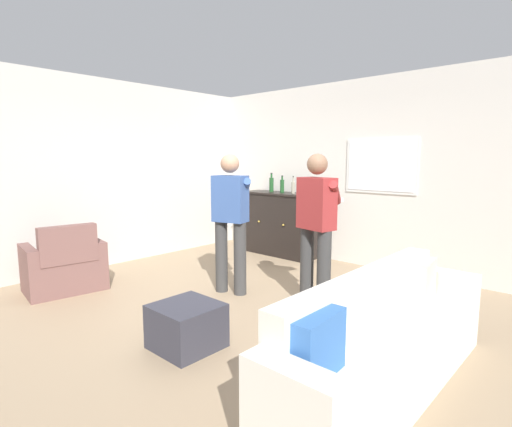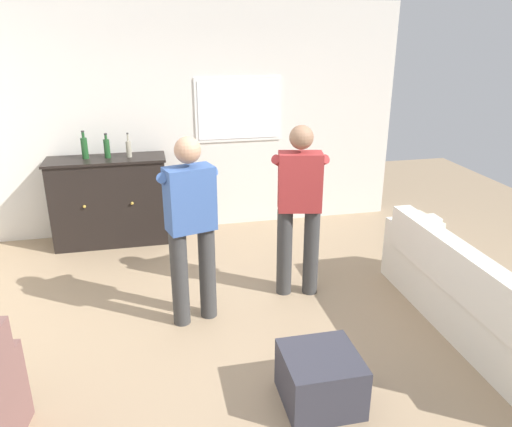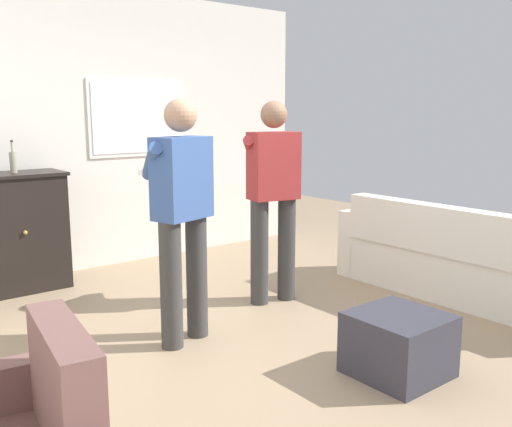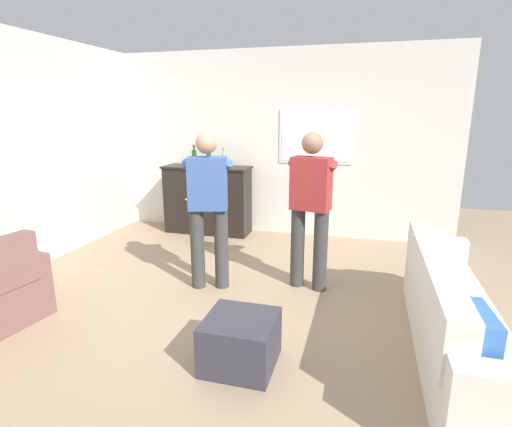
{
  "view_description": "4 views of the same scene",
  "coord_description": "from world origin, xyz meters",
  "px_view_note": "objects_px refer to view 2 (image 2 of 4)",
  "views": [
    {
      "loc": [
        3.11,
        -2.91,
        1.63
      ],
      "look_at": [
        0.12,
        0.36,
        1.02
      ],
      "focal_mm": 28.0,
      "sensor_mm": 36.0,
      "label": 1
    },
    {
      "loc": [
        -0.59,
        -3.59,
        2.51
      ],
      "look_at": [
        0.26,
        0.32,
        1.0
      ],
      "focal_mm": 35.0,
      "sensor_mm": 36.0,
      "label": 2
    },
    {
      "loc": [
        -2.27,
        -2.92,
        1.6
      ],
      "look_at": [
        0.3,
        0.31,
        0.85
      ],
      "focal_mm": 40.0,
      "sensor_mm": 36.0,
      "label": 3
    },
    {
      "loc": [
        1.29,
        -3.45,
        1.87
      ],
      "look_at": [
        0.21,
        0.45,
        0.85
      ],
      "focal_mm": 28.0,
      "sensor_mm": 36.0,
      "label": 4
    }
  ],
  "objects_px": {
    "couch": "(472,299)",
    "person_standing_right": "(299,203)",
    "bottle_spirits_clear": "(85,147)",
    "ottoman": "(320,378)",
    "bottle_wine_green": "(129,149)",
    "sideboard_cabinet": "(110,201)",
    "person_standing_left": "(191,223)",
    "bottle_liquor_amber": "(107,148)"
  },
  "relations": [
    {
      "from": "couch",
      "to": "ottoman",
      "type": "height_order",
      "value": "couch"
    },
    {
      "from": "ottoman",
      "to": "person_standing_right",
      "type": "distance_m",
      "value": 1.74
    },
    {
      "from": "sideboard_cabinet",
      "to": "bottle_liquor_amber",
      "type": "height_order",
      "value": "bottle_liquor_amber"
    },
    {
      "from": "ottoman",
      "to": "person_standing_left",
      "type": "height_order",
      "value": "person_standing_left"
    },
    {
      "from": "bottle_spirits_clear",
      "to": "ottoman",
      "type": "xyz_separation_m",
      "value": [
        1.78,
        -3.23,
        -1.0
      ]
    },
    {
      "from": "person_standing_left",
      "to": "sideboard_cabinet",
      "type": "bearing_deg",
      "value": 112.69
    },
    {
      "from": "couch",
      "to": "bottle_spirits_clear",
      "type": "distance_m",
      "value": 4.36
    },
    {
      "from": "bottle_spirits_clear",
      "to": "person_standing_right",
      "type": "bearing_deg",
      "value": -39.25
    },
    {
      "from": "couch",
      "to": "sideboard_cabinet",
      "type": "bearing_deg",
      "value": 139.37
    },
    {
      "from": "couch",
      "to": "person_standing_right",
      "type": "relative_size",
      "value": 1.43
    },
    {
      "from": "person_standing_left",
      "to": "person_standing_right",
      "type": "relative_size",
      "value": 1.0
    },
    {
      "from": "person_standing_right",
      "to": "bottle_wine_green",
      "type": "bearing_deg",
      "value": 133.56
    },
    {
      "from": "ottoman",
      "to": "person_standing_right",
      "type": "relative_size",
      "value": 0.31
    },
    {
      "from": "bottle_wine_green",
      "to": "bottle_liquor_amber",
      "type": "relative_size",
      "value": 1.0
    },
    {
      "from": "couch",
      "to": "bottle_spirits_clear",
      "type": "height_order",
      "value": "bottle_spirits_clear"
    },
    {
      "from": "bottle_spirits_clear",
      "to": "person_standing_right",
      "type": "height_order",
      "value": "person_standing_right"
    },
    {
      "from": "couch",
      "to": "person_standing_right",
      "type": "distance_m",
      "value": 1.71
    },
    {
      "from": "bottle_liquor_amber",
      "to": "bottle_spirits_clear",
      "type": "xyz_separation_m",
      "value": [
        -0.25,
        0.01,
        0.01
      ]
    },
    {
      "from": "sideboard_cabinet",
      "to": "couch",
      "type": "bearing_deg",
      "value": -40.63
    },
    {
      "from": "person_standing_left",
      "to": "ottoman",
      "type": "bearing_deg",
      "value": -59.29
    },
    {
      "from": "sideboard_cabinet",
      "to": "person_standing_right",
      "type": "distance_m",
      "value": 2.51
    },
    {
      "from": "person_standing_right",
      "to": "bottle_spirits_clear",
      "type": "bearing_deg",
      "value": 140.75
    },
    {
      "from": "sideboard_cabinet",
      "to": "bottle_wine_green",
      "type": "xyz_separation_m",
      "value": [
        0.28,
        0.0,
        0.63
      ]
    },
    {
      "from": "bottle_wine_green",
      "to": "person_standing_left",
      "type": "distance_m",
      "value": 2.01
    },
    {
      "from": "sideboard_cabinet",
      "to": "bottle_wine_green",
      "type": "relative_size",
      "value": 4.8
    },
    {
      "from": "bottle_wine_green",
      "to": "bottle_spirits_clear",
      "type": "distance_m",
      "value": 0.5
    },
    {
      "from": "ottoman",
      "to": "person_standing_left",
      "type": "distance_m",
      "value": 1.65
    },
    {
      "from": "couch",
      "to": "sideboard_cabinet",
      "type": "relative_size",
      "value": 1.76
    },
    {
      "from": "bottle_spirits_clear",
      "to": "ottoman",
      "type": "height_order",
      "value": "bottle_spirits_clear"
    },
    {
      "from": "bottle_liquor_amber",
      "to": "person_standing_right",
      "type": "relative_size",
      "value": 0.17
    },
    {
      "from": "sideboard_cabinet",
      "to": "bottle_wine_green",
      "type": "bearing_deg",
      "value": 0.41
    },
    {
      "from": "bottle_liquor_amber",
      "to": "ottoman",
      "type": "height_order",
      "value": "bottle_liquor_amber"
    },
    {
      "from": "couch",
      "to": "bottle_spirits_clear",
      "type": "xyz_separation_m",
      "value": [
        -3.31,
        2.69,
        0.87
      ]
    },
    {
      "from": "couch",
      "to": "bottle_wine_green",
      "type": "bearing_deg",
      "value": 136.69
    },
    {
      "from": "couch",
      "to": "sideboard_cabinet",
      "type": "xyz_separation_m",
      "value": [
        -3.1,
        2.66,
        0.21
      ]
    },
    {
      "from": "bottle_spirits_clear",
      "to": "person_standing_left",
      "type": "bearing_deg",
      "value": -62.46
    },
    {
      "from": "sideboard_cabinet",
      "to": "person_standing_left",
      "type": "relative_size",
      "value": 0.81
    },
    {
      "from": "sideboard_cabinet",
      "to": "bottle_liquor_amber",
      "type": "bearing_deg",
      "value": 36.4
    },
    {
      "from": "bottle_spirits_clear",
      "to": "person_standing_left",
      "type": "relative_size",
      "value": 0.19
    },
    {
      "from": "couch",
      "to": "person_standing_left",
      "type": "xyz_separation_m",
      "value": [
        -2.29,
        0.73,
        0.61
      ]
    },
    {
      "from": "ottoman",
      "to": "person_standing_left",
      "type": "xyz_separation_m",
      "value": [
        -0.75,
        1.27,
        0.75
      ]
    },
    {
      "from": "bottle_liquor_amber",
      "to": "bottle_spirits_clear",
      "type": "distance_m",
      "value": 0.25
    }
  ]
}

